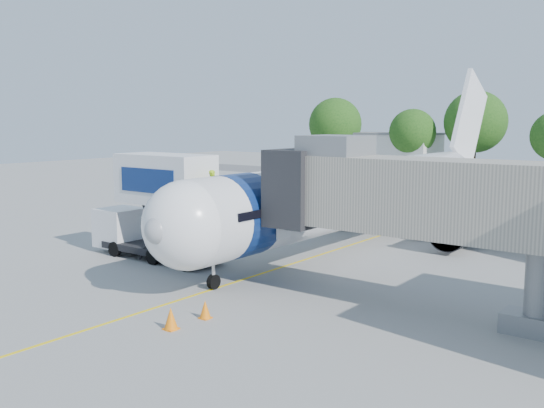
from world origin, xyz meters
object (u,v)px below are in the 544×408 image
Objects in this scene: jet_bridge at (415,197)px; aircraft at (368,192)px; catering_hiloader at (157,207)px; ground_tug at (99,365)px.

aircraft is at bearing 125.70° from jet_bridge.
ground_tug is (10.47, -11.53, -2.10)m from catering_hiloader.
catering_hiloader is 2.46× the size of ground_tug.
ground_tug is at bearing -108.18° from jet_bridge.
ground_tug is (4.20, -22.66, -2.29)m from aircraft.
ground_tug is (-3.79, -11.54, -3.68)m from jet_bridge.
jet_bridge is 4.03× the size of ground_tug.
jet_bridge is at bearing 87.61° from ground_tug.
jet_bridge reaches higher than ground_tug.
jet_bridge is at bearing -54.30° from aircraft.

